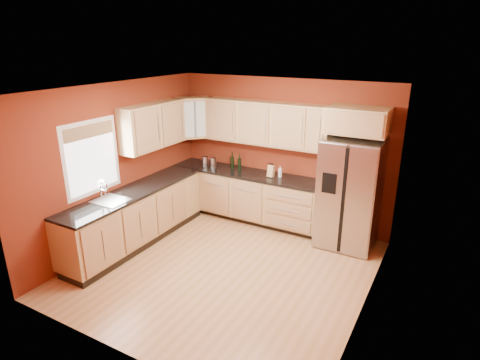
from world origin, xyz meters
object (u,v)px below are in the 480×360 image
at_px(knife_block, 271,171).
at_px(soap_dispenser, 280,172).
at_px(canister_left, 205,161).
at_px(refrigerator, 349,193).
at_px(wine_bottle_a, 239,162).

distance_m(knife_block, soap_dispenser, 0.16).
xyz_separation_m(canister_left, knife_block, (1.35, 0.05, 0.01)).
height_order(knife_block, soap_dispenser, knife_block).
relative_size(knife_block, soap_dispenser, 1.10).
bearing_deg(knife_block, canister_left, -175.70).
relative_size(refrigerator, knife_block, 8.40).
xyz_separation_m(refrigerator, wine_bottle_a, (-2.06, 0.10, 0.19)).
bearing_deg(canister_left, wine_bottle_a, 7.45).
relative_size(wine_bottle_a, knife_block, 1.48).
relative_size(refrigerator, soap_dispenser, 9.26).
bearing_deg(canister_left, refrigerator, -0.18).
distance_m(canister_left, knife_block, 1.35).
xyz_separation_m(canister_left, soap_dispenser, (1.50, 0.11, -0.00)).
height_order(canister_left, knife_block, knife_block).
height_order(refrigerator, canister_left, refrigerator).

